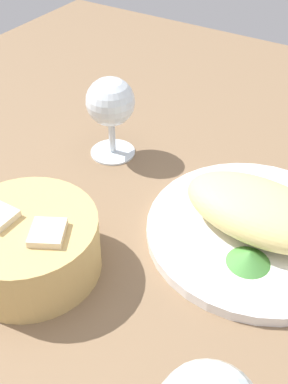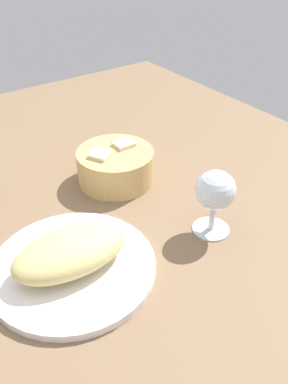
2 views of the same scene
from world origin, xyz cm
name	(u,v)px [view 1 (image 1 of 2)]	position (x,y,z in cm)	size (l,w,h in cm)	color
ground_plane	(187,287)	(0.00, 0.00, -1.00)	(140.00, 140.00, 2.00)	#7E6246
plate	(255,232)	(-3.63, -10.87, 0.70)	(26.90, 26.90, 1.40)	white
omelette	(259,211)	(-3.63, -10.87, 4.18)	(18.94, 10.54, 5.56)	#E2CE7E
lettuce_garnish	(249,258)	(-5.02, -5.00, 2.21)	(5.07, 5.07, 1.61)	#478D3C
bread_basket	(28,245)	(16.36, 7.60, 3.63)	(16.12, 16.12, 7.81)	tan
wine_glass_near	(111,106)	(21.61, -16.38, 8.14)	(7.09, 7.09, 12.35)	silver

